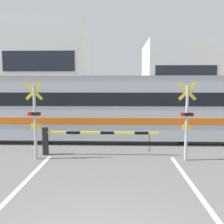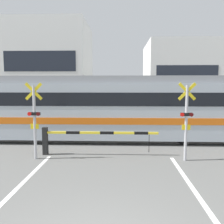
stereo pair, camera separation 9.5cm
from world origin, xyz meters
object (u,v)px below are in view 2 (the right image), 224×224
(crossing_barrier_near, at_px, (77,137))
(crossing_signal_left, at_px, (35,117))
(pedestrian, at_px, (118,112))
(crossing_signal_right, at_px, (186,118))
(crossing_barrier_far, at_px, (136,119))
(commuter_train, at_px, (52,106))

(crossing_barrier_near, distance_m, crossing_signal_left, 1.88)
(pedestrian, bearing_deg, crossing_barrier_near, -102.09)
(crossing_signal_right, bearing_deg, crossing_barrier_near, 171.76)
(crossing_barrier_near, distance_m, crossing_signal_right, 4.43)
(crossing_signal_left, bearing_deg, pedestrian, 68.91)
(crossing_barrier_near, bearing_deg, crossing_barrier_far, 63.22)
(crossing_signal_right, bearing_deg, pedestrian, 108.00)
(commuter_train, distance_m, crossing_signal_right, 7.11)
(pedestrian, bearing_deg, crossing_signal_right, -72.00)
(commuter_train, xyz_separation_m, crossing_signal_right, (6.15, -3.56, -0.14))
(commuter_train, bearing_deg, crossing_signal_left, -84.90)
(commuter_train, bearing_deg, crossing_signal_right, -30.06)
(crossing_barrier_far, relative_size, crossing_signal_left, 1.60)
(commuter_train, distance_m, crossing_signal_left, 3.58)
(crossing_barrier_far, bearing_deg, crossing_barrier_near, -116.78)
(commuter_train, bearing_deg, pedestrian, 53.16)
(crossing_barrier_near, xyz_separation_m, crossing_barrier_far, (2.75, 5.46, 0.00))
(commuter_train, bearing_deg, crossing_barrier_near, -57.69)
(crossing_signal_right, bearing_deg, crossing_signal_left, 180.00)
(crossing_barrier_near, bearing_deg, crossing_signal_right, -8.24)
(crossing_barrier_far, bearing_deg, crossing_signal_right, -75.78)
(commuter_train, xyz_separation_m, crossing_barrier_near, (1.86, -2.94, -1.02))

